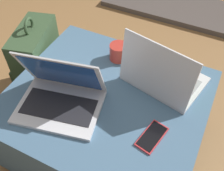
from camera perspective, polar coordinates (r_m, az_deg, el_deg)
The scene contains 8 objects.
ground_plane at distance 1.51m, azimuth -0.95°, elevation -12.12°, with size 14.00×14.00×0.00m, color #9E7042.
ottoman at distance 1.33m, azimuth -1.05°, elevation -7.78°, with size 0.87×0.77×0.40m.
laptop_near at distance 1.13m, azimuth -11.14°, elevation -2.10°, with size 0.40×0.33×0.26m.
laptop_far at distance 1.20m, azimuth 10.86°, elevation 2.09°, with size 0.39×0.33×0.27m.
cell_phone at distance 1.06m, azimuth 8.69°, elevation -10.92°, with size 0.10×0.16×0.01m.
backpack at distance 1.65m, azimuth -15.87°, elevation 4.72°, with size 0.28×0.37×0.54m.
coffee_mug at distance 1.32m, azimuth 1.58°, elevation 7.25°, with size 0.13×0.09×0.09m.
fireplace_hearth at distance 2.53m, azimuth 15.12°, elevation 15.91°, with size 1.40×0.50×0.04m.
Camera 1 is at (0.35, -0.66, 1.31)m, focal length 42.00 mm.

